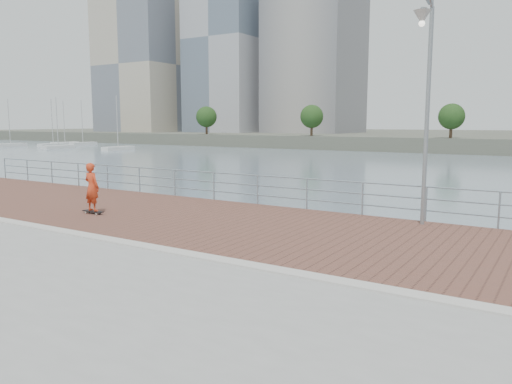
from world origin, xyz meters
The scene contains 8 objects.
water centered at (0.00, 0.00, -2.00)m, with size 400.00×400.00×0.00m, color slate.
brick_lane centered at (0.00, 3.60, 0.01)m, with size 40.00×6.80×0.02m, color brown.
curb centered at (0.00, 0.00, 0.03)m, with size 40.00×0.40×0.06m, color #B7B5AD.
guardrail centered at (0.00, 7.00, 0.69)m, with size 39.06×0.06×1.13m.
street_lamp centered at (3.10, 6.03, 4.53)m, with size 0.46×1.35×6.38m.
skateboard centered at (-6.71, 2.34, 0.10)m, with size 0.84×0.22×0.10m.
skateboarder centered at (-6.71, 2.34, 0.92)m, with size 0.59×0.39×1.63m, color red.
marina centered at (-82.50, 57.76, -1.55)m, with size 31.00×19.18×9.85m.
Camera 1 is at (6.76, -8.69, 3.08)m, focal length 35.00 mm.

